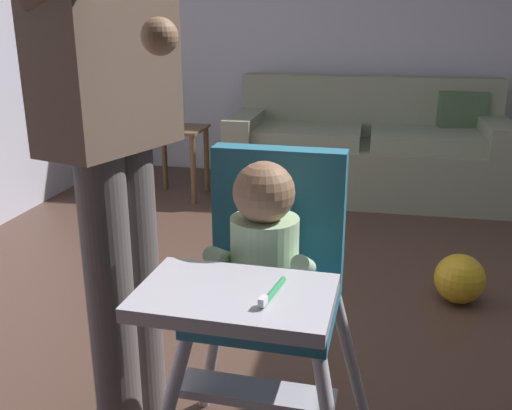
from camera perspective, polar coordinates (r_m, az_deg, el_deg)
ground at (r=2.47m, az=2.80°, el=-14.24°), size 5.64×7.05×0.10m
wall_far at (r=4.84m, az=8.33°, el=18.13°), size 4.84×0.06×2.60m
couch at (r=4.41m, az=10.93°, el=5.36°), size 1.99×0.86×0.86m
high_chair at (r=1.46m, az=1.05°, el=-6.36°), size 0.63×0.74×0.96m
adult_standing at (r=1.64m, az=-14.01°, el=7.28°), size 0.50×0.59×1.72m
toy_ball at (r=2.85m, az=19.66°, el=-6.94°), size 0.23×0.23×0.23m
side_table at (r=4.28m, az=-7.83°, el=5.81°), size 0.40×0.40×0.52m
sippy_cup at (r=4.25m, az=-8.07°, el=8.33°), size 0.07×0.07×0.10m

